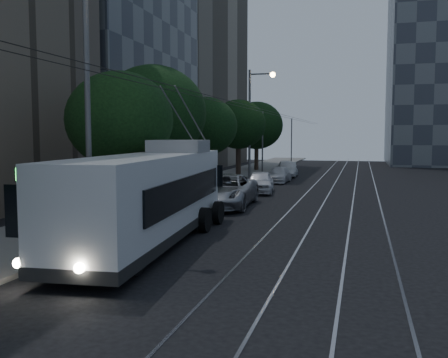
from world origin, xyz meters
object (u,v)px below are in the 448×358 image
pickup_silver (224,191)px  streetlamp_far (254,114)px  car_white_b (278,175)px  car_white_a (260,182)px  trolleybus (151,196)px  car_white_c (288,170)px  streetlamp_near (98,68)px  car_white_d (287,168)px

pickup_silver → streetlamp_far: (-1.80, 16.03, 4.73)m
car_white_b → car_white_a: bearing=-88.1°
trolleybus → car_white_c: trolleybus is taller
streetlamp_near → pickup_silver: bearing=79.6°
pickup_silver → streetlamp_near: size_ratio=0.62×
car_white_c → car_white_d: car_white_d is taller
car_white_d → streetlamp_far: streetlamp_far is taller
car_white_b → pickup_silver: bearing=-90.4°
trolleybus → streetlamp_near: streetlamp_near is taller
pickup_silver → car_white_d: size_ratio=1.49×
pickup_silver → car_white_d: (0.12, 22.25, -0.15)m
car_white_d → streetlamp_near: bearing=-108.7°
pickup_silver → car_white_a: 6.84m
trolleybus → pickup_silver: (0.07, 9.23, -0.79)m
car_white_b → car_white_c: (0.00, 5.59, 0.06)m
pickup_silver → car_white_b: size_ratio=1.50×
car_white_b → car_white_d: bearing=95.0°
car_white_c → car_white_d: (-0.44, 2.30, 0.04)m
car_white_b → streetlamp_far: (-2.35, 1.68, 4.99)m
car_white_b → car_white_d: 7.91m
pickup_silver → car_white_d: 22.26m
car_white_b → car_white_c: bearing=91.9°
car_white_a → car_white_c: size_ratio=1.05×
car_white_a → car_white_c: bearing=82.4°
car_white_c → trolleybus: bearing=-98.3°
car_white_d → car_white_b: bearing=-102.2°
car_white_a → streetlamp_far: bearing=96.8°
car_white_c → streetlamp_far: 6.72m
car_white_b → streetlamp_far: streetlamp_far is taller
trolleybus → car_white_b: bearing=83.6°
pickup_silver → car_white_b: 14.37m
pickup_silver → car_white_b: pickup_silver is taller
trolleybus → car_white_d: trolleybus is taller
car_white_d → streetlamp_near: (-1.90, -31.96, 5.33)m
trolleybus → car_white_b: trolleybus is taller
pickup_silver → streetlamp_far: size_ratio=0.67×
car_white_b → car_white_d: car_white_d is taller
trolleybus → streetlamp_far: size_ratio=1.31×
pickup_silver → streetlamp_near: 11.14m
car_white_c → streetlamp_far: (-2.35, -3.92, 4.93)m
car_white_c → car_white_d: 2.35m
streetlamp_far → car_white_a: bearing=-75.7°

